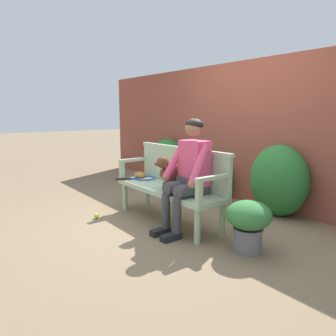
% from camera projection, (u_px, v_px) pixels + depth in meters
% --- Properties ---
extents(ground_plane, '(40.00, 40.00, 0.00)m').
position_uv_depth(ground_plane, '(168.00, 221.00, 4.18)').
color(ground_plane, '#7A664C').
extents(brick_garden_fence, '(8.00, 0.30, 2.15)m').
position_uv_depth(brick_garden_fence, '(255.00, 133.00, 5.00)').
color(brick_garden_fence, brown).
rests_on(brick_garden_fence, ground).
extents(hedge_bush_mid_right, '(1.11, 0.87, 0.71)m').
position_uv_depth(hedge_bush_mid_right, '(202.00, 174.00, 5.47)').
color(hedge_bush_mid_right, '#286B2D').
rests_on(hedge_bush_mid_right, ground).
extents(hedge_bush_far_right, '(0.83, 0.62, 0.88)m').
position_uv_depth(hedge_bush_far_right, '(167.00, 161.00, 6.30)').
color(hedge_bush_far_right, '#286B2D').
rests_on(hedge_bush_far_right, ground).
extents(hedge_bush_far_left, '(0.83, 0.59, 0.97)m').
position_uv_depth(hedge_bush_far_left, '(279.00, 180.00, 4.35)').
color(hedge_bush_far_left, '#286B2D').
rests_on(hedge_bush_far_left, ground).
extents(garden_bench, '(1.69, 0.50, 0.45)m').
position_uv_depth(garden_bench, '(168.00, 192.00, 4.12)').
color(garden_bench, '#9EB793').
rests_on(garden_bench, ground).
extents(bench_backrest, '(1.73, 0.06, 0.50)m').
position_uv_depth(bench_backrest, '(182.00, 166.00, 4.20)').
color(bench_backrest, '#9EB793').
rests_on(bench_backrest, garden_bench).
extents(bench_armrest_left_end, '(0.06, 0.50, 0.28)m').
position_uv_depth(bench_armrest_left_end, '(129.00, 164.00, 4.65)').
color(bench_armrest_left_end, '#9EB793').
rests_on(bench_armrest_left_end, garden_bench).
extents(bench_armrest_right_end, '(0.06, 0.50, 0.28)m').
position_uv_depth(bench_armrest_right_end, '(208.00, 184.00, 3.39)').
color(bench_armrest_right_end, '#9EB793').
rests_on(bench_armrest_right_end, garden_bench).
extents(person_seated, '(0.56, 0.65, 1.32)m').
position_uv_depth(person_seated, '(189.00, 171.00, 3.73)').
color(person_seated, black).
rests_on(person_seated, ground).
extents(dog_on_bench, '(0.26, 0.42, 0.42)m').
position_uv_depth(dog_on_bench, '(170.00, 173.00, 3.99)').
color(dog_on_bench, brown).
rests_on(dog_on_bench, garden_bench).
extents(tennis_racket, '(0.38, 0.58, 0.03)m').
position_uv_depth(tennis_racket, '(143.00, 178.00, 4.63)').
color(tennis_racket, blue).
rests_on(tennis_racket, garden_bench).
extents(baseball_glove, '(0.27, 0.24, 0.09)m').
position_uv_depth(baseball_glove, '(140.00, 175.00, 4.70)').
color(baseball_glove, '#9E6B2D').
rests_on(baseball_glove, garden_bench).
extents(tennis_ball, '(0.07, 0.07, 0.07)m').
position_uv_depth(tennis_ball, '(97.00, 216.00, 4.29)').
color(tennis_ball, '#CCDB33').
rests_on(tennis_ball, ground).
extents(potted_plant, '(0.46, 0.46, 0.52)m').
position_uv_depth(potted_plant, '(248.00, 221.00, 3.25)').
color(potted_plant, slate).
rests_on(potted_plant, ground).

